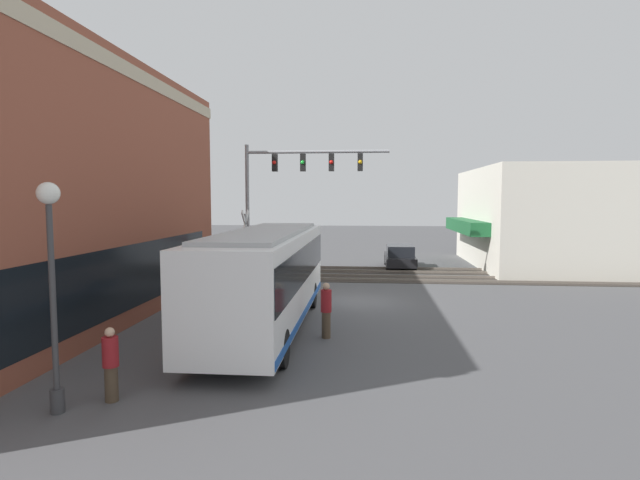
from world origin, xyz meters
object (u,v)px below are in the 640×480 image
crossing_signal (245,239)px  parked_car_black (400,257)px  pedestrian_by_lamp (111,364)px  pedestrian_near_bus (326,310)px  city_bus (267,275)px  streetlamp (52,277)px

crossing_signal → parked_car_black: size_ratio=0.84×
pedestrian_by_lamp → pedestrian_near_bus: bearing=-38.3°
pedestrian_by_lamp → city_bus: bearing=-18.9°
crossing_signal → parked_car_black: (6.81, -8.25, -1.62)m
streetlamp → pedestrian_by_lamp: (0.66, -0.81, -1.98)m
parked_car_black → pedestrian_near_bus: 16.67m
parked_car_black → pedestrian_by_lamp: (-21.65, 7.54, 0.14)m
pedestrian_by_lamp → crossing_signal: bearing=2.7°
city_bus → parked_car_black: 16.37m
streetlamp → parked_car_black: streetlamp is taller
city_bus → pedestrian_by_lamp: city_bus is taller
city_bus → crossing_signal: 9.07m
crossing_signal → city_bus: bearing=-161.7°
city_bus → pedestrian_near_bus: city_bus is taller
crossing_signal → pedestrian_near_bus: (-9.53, -4.91, -1.40)m
pedestrian_near_bus → pedestrian_by_lamp: size_ratio=1.08×
city_bus → pedestrian_near_bus: 2.44m
streetlamp → pedestrian_near_bus: (5.98, -5.01, -1.91)m
city_bus → parked_car_black: city_bus is taller
city_bus → streetlamp: streetlamp is taller
streetlamp → crossing_signal: bearing=-0.4°
city_bus → streetlamp: 7.57m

